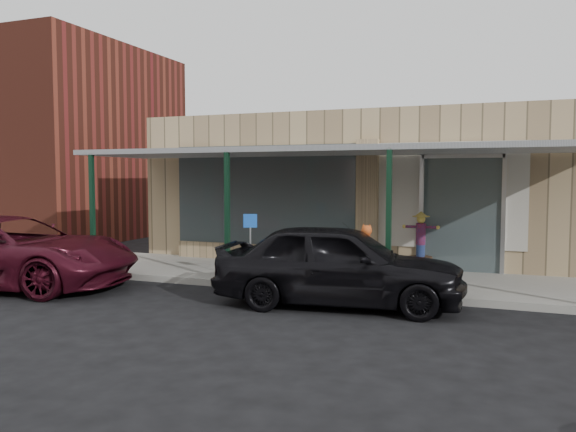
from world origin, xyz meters
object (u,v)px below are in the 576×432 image
at_px(parked_sedan, 339,264).
at_px(barrel_scarecrow, 420,252).
at_px(car_maroon, 9,252).
at_px(handicap_sign, 250,237).
at_px(barrel_pumpkin, 265,259).

bearing_deg(parked_sedan, barrel_scarecrow, -23.16).
bearing_deg(car_maroon, parked_sedan, -93.33).
xyz_separation_m(barrel_scarecrow, car_maroon, (-8.41, -4.36, 0.14)).
bearing_deg(handicap_sign, barrel_pumpkin, 75.90).
relative_size(barrel_pumpkin, handicap_sign, 0.54).
distance_m(handicap_sign, car_maroon, 5.37).
height_order(handicap_sign, parked_sedan, handicap_sign).
relative_size(handicap_sign, parked_sedan, 0.30).
height_order(barrel_pumpkin, parked_sedan, parked_sedan).
relative_size(barrel_scarecrow, handicap_sign, 1.00).
xyz_separation_m(handicap_sign, parked_sedan, (2.40, -1.20, -0.30)).
relative_size(parked_sedan, car_maroon, 0.86).
height_order(barrel_scarecrow, parked_sedan, barrel_scarecrow).
height_order(handicap_sign, car_maroon, handicap_sign).
bearing_deg(barrel_scarecrow, car_maroon, -169.22).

